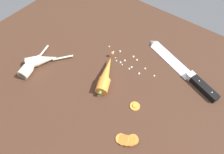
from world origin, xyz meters
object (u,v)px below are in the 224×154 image
Objects in this scene: chefs_knife at (179,66)px; carrot_slice_stray_near at (135,106)px; whole_carrot at (105,75)px; parsnip_front at (42,60)px; parsnip_mid_left at (31,65)px; carrot_slice_stack at (127,140)px.

chefs_knife is 24.33cm from carrot_slice_stray_near.
whole_carrot reaches higher than parsnip_front.
parsnip_mid_left reaches higher than carrot_slice_stray_near.
whole_carrot is 28.08cm from parsnip_mid_left.
carrot_slice_stack is at bearing -36.14° from whole_carrot.
chefs_knife is at bearing 80.95° from carrot_slice_stray_near.
parsnip_front is at bearing -158.81° from whole_carrot.
chefs_knife is at bearing 38.00° from parsnip_mid_left.
carrot_slice_stack is (0.72, -35.10, 0.18)cm from chefs_knife.
whole_carrot is (-18.64, -20.96, 1.45)cm from chefs_knife.
parsnip_mid_left is 40.95cm from carrot_slice_stray_near.
whole_carrot is 2.79× the size of carrot_slice_stack.
parsnip_front is at bearing 173.24° from carrot_slice_stack.
parsnip_front is at bearing -144.46° from chefs_knife.
parsnip_front is 4.51× the size of carrot_slice_stray_near.
parsnip_front is at bearing -171.06° from carrot_slice_stray_near.
parsnip_mid_left reaches higher than chefs_knife.
chefs_knife reaches higher than carrot_slice_stray_near.
chefs_knife is at bearing 35.54° from parsnip_front.
whole_carrot reaches higher than carrot_slice_stray_near.
carrot_slice_stray_near is (39.69, 9.97, -1.62)cm from parsnip_mid_left.
parsnip_front reaches higher than chefs_knife.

